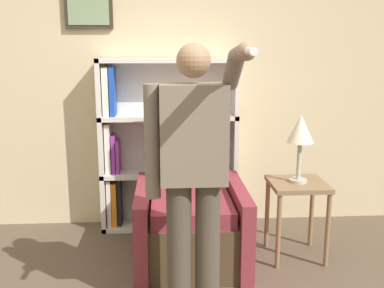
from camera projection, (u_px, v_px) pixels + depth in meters
The scene contains 6 objects.
wall_back at pixel (159, 76), 4.13m from camera, with size 8.00×0.11×2.80m.
bookcase at pixel (158, 146), 4.11m from camera, with size 1.24×0.28×1.57m.
armchair at pixel (190, 215), 3.57m from camera, with size 0.84×0.92×1.20m.
person_standing at pixel (193, 172), 2.61m from camera, with size 0.53×0.78×1.69m.
side_table at pixel (297, 196), 3.55m from camera, with size 0.44×0.44×0.63m.
table_lamp at pixel (300, 132), 3.44m from camera, with size 0.21×0.21×0.53m.
Camera 1 is at (0.04, -2.15, 1.67)m, focal length 42.00 mm.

